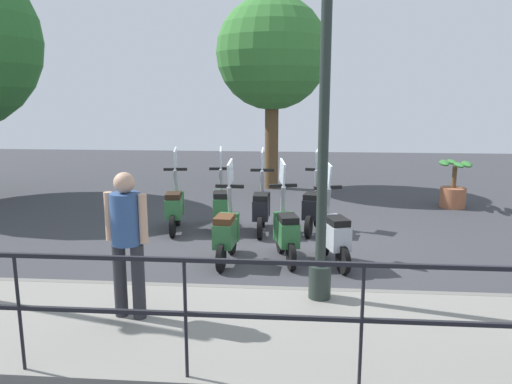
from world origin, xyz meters
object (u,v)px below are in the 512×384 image
(scooter_near_2, at_px, (227,232))
(scooter_far_1, at_px, (261,207))
(lamp_post_near, at_px, (324,132))
(scooter_near_1, at_px, (286,231))
(pedestrian_distant, at_px, (127,234))
(scooter_far_0, at_px, (313,206))
(scooter_far_2, at_px, (221,205))
(scooter_near_0, at_px, (333,233))
(scooter_far_3, at_px, (175,206))
(potted_palm, at_px, (453,188))
(tree_distant, at_px, (272,54))

(scooter_near_2, distance_m, scooter_far_1, 1.73)
(lamp_post_near, height_order, scooter_near_1, lamp_post_near)
(lamp_post_near, xyz_separation_m, pedestrian_distant, (-0.69, 2.07, -1.04))
(scooter_far_0, bearing_deg, scooter_far_2, 103.88)
(pedestrian_distant, xyz_separation_m, scooter_far_1, (3.96, -1.14, -0.60))
(pedestrian_distant, distance_m, scooter_far_2, 4.14)
(scooter_near_0, xyz_separation_m, scooter_far_3, (1.62, 2.81, 0.00))
(potted_palm, distance_m, scooter_near_1, 5.44)
(tree_distant, bearing_deg, scooter_far_1, -179.37)
(scooter_near_0, relative_size, scooter_far_2, 1.00)
(lamp_post_near, distance_m, scooter_near_2, 2.64)
(scooter_far_3, bearing_deg, scooter_near_1, -133.01)
(scooter_near_2, bearing_deg, lamp_post_near, -136.24)
(scooter_near_0, bearing_deg, scooter_far_0, -9.84)
(scooter_near_0, xyz_separation_m, scooter_far_1, (1.65, 1.20, 0.00))
(scooter_far_1, xyz_separation_m, scooter_far_3, (-0.03, 1.61, 0.00))
(lamp_post_near, bearing_deg, scooter_near_1, 14.42)
(lamp_post_near, xyz_separation_m, tree_distant, (7.76, 0.98, 1.42))
(scooter_near_0, bearing_deg, scooter_far_2, 30.42)
(lamp_post_near, height_order, potted_palm, lamp_post_near)
(tree_distant, xyz_separation_m, scooter_far_0, (-4.34, -1.00, -3.05))
(pedestrian_distant, distance_m, potted_palm, 8.34)
(scooter_far_0, bearing_deg, tree_distant, 26.08)
(scooter_near_0, height_order, scooter_far_0, same)
(lamp_post_near, relative_size, pedestrian_distant, 2.79)
(scooter_near_2, height_order, scooter_far_3, same)
(scooter_far_0, xyz_separation_m, scooter_far_2, (-0.02, 1.72, 0.00))
(scooter_far_3, bearing_deg, scooter_near_0, -127.09)
(scooter_near_1, relative_size, scooter_far_1, 1.00)
(scooter_near_0, distance_m, scooter_near_1, 0.72)
(scooter_near_0, height_order, scooter_near_2, same)
(potted_palm, xyz_separation_m, scooter_far_1, (-2.46, 4.16, 0.04))
(pedestrian_distant, distance_m, tree_distant, 8.86)
(tree_distant, xyz_separation_m, scooter_near_1, (-6.04, -0.54, -3.05))
(tree_distant, distance_m, scooter_far_2, 5.38)
(scooter_far_1, bearing_deg, scooter_far_3, 90.50)
(tree_distant, bearing_deg, scooter_near_0, -168.53)
(scooter_near_2, bearing_deg, scooter_far_3, 39.81)
(scooter_far_3, bearing_deg, scooter_far_2, -87.08)
(tree_distant, bearing_deg, lamp_post_near, -172.80)
(scooter_near_2, relative_size, scooter_far_3, 1.00)
(lamp_post_near, xyz_separation_m, scooter_far_0, (3.41, -0.02, -1.63))
(pedestrian_distant, height_order, scooter_far_2, pedestrian_distant)
(scooter_near_2, bearing_deg, scooter_far_1, -9.92)
(scooter_far_0, bearing_deg, potted_palm, -41.17)
(potted_palm, relative_size, scooter_near_1, 0.69)
(scooter_far_1, distance_m, scooter_far_2, 0.78)
(lamp_post_near, bearing_deg, scooter_near_0, -9.34)
(lamp_post_near, bearing_deg, pedestrian_distant, 108.41)
(scooter_near_2, bearing_deg, pedestrian_distant, 165.92)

